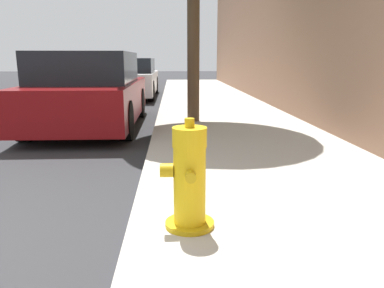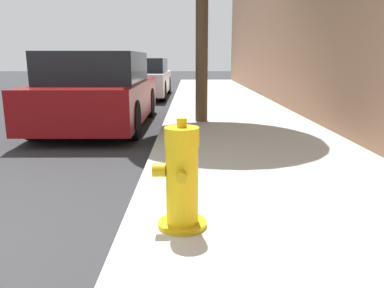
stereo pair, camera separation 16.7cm
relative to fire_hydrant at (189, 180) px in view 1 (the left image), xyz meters
name	(u,v)px [view 1 (the left image)]	position (x,y,z in m)	size (l,w,h in m)	color
sidewalk_slab	(346,259)	(1.00, -0.39, -0.43)	(2.91, 40.00, 0.14)	#B7B2A8
fire_hydrant	(189,180)	(0.00, 0.00, 0.00)	(0.39, 0.39, 0.80)	#C39C11
parked_car_near	(90,92)	(-1.73, 4.88, 0.21)	(1.86, 4.15, 1.46)	maroon
parked_car_mid	(131,78)	(-1.57, 10.88, 0.17)	(1.73, 4.58, 1.35)	silver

